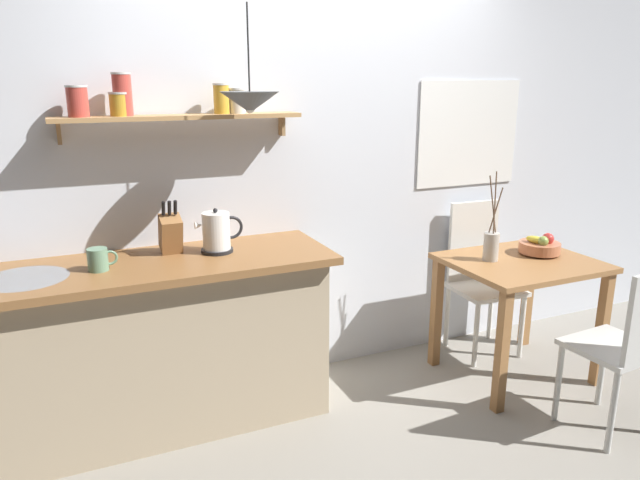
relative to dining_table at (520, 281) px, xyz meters
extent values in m
plane|color=gray|center=(-1.12, -0.01, -0.62)|extent=(14.00, 14.00, 0.00)
cube|color=silver|center=(-0.92, 0.64, 0.73)|extent=(6.80, 0.10, 2.70)
cube|color=white|center=(0.00, 0.58, 0.84)|extent=(0.77, 0.01, 0.68)
cube|color=silver|center=(0.00, 0.59, 0.84)|extent=(0.71, 0.01, 0.62)
cube|color=tan|center=(-2.12, 0.31, -0.17)|extent=(1.74, 0.52, 0.88)
cube|color=brown|center=(-2.12, 0.29, 0.29)|extent=(1.83, 0.63, 0.04)
cylinder|color=#B7BABF|center=(-2.67, 0.27, 0.30)|extent=(0.38, 0.38, 0.01)
cube|color=tan|center=(-1.89, 0.48, 1.00)|extent=(1.25, 0.18, 0.02)
cube|color=#99754C|center=(-2.46, 0.56, 0.94)|extent=(0.02, 0.06, 0.12)
cube|color=#99754C|center=(-1.31, 0.56, 0.94)|extent=(0.02, 0.06, 0.12)
cylinder|color=#BC4238|center=(-2.37, 0.48, 1.08)|extent=(0.10, 0.10, 0.14)
cylinder|color=silver|center=(-2.37, 0.48, 1.15)|extent=(0.10, 0.10, 0.01)
cylinder|color=gold|center=(-2.18, 0.48, 1.06)|extent=(0.10, 0.10, 0.10)
cylinder|color=silver|center=(-2.18, 0.48, 1.12)|extent=(0.10, 0.10, 0.01)
cylinder|color=#BC4238|center=(-2.16, 0.48, 1.11)|extent=(0.09, 0.09, 0.20)
cylinder|color=silver|center=(-2.16, 0.48, 1.21)|extent=(0.09, 0.09, 0.01)
cylinder|color=gold|center=(-1.67, 0.48, 1.08)|extent=(0.08, 0.08, 0.14)
cylinder|color=silver|center=(-1.67, 0.48, 1.16)|extent=(0.08, 0.08, 0.01)
cylinder|color=beige|center=(-1.59, 0.48, 1.07)|extent=(0.08, 0.08, 0.12)
cylinder|color=silver|center=(-1.59, 0.48, 1.13)|extent=(0.09, 0.09, 0.01)
cube|color=#9E6B3D|center=(0.00, 0.00, 0.12)|extent=(0.85, 0.72, 0.03)
cube|color=#9E6B3D|center=(-0.38, -0.31, -0.26)|extent=(0.06, 0.06, 0.72)
cube|color=#9E6B3D|center=(0.38, -0.31, -0.26)|extent=(0.06, 0.06, 0.72)
cube|color=#9E6B3D|center=(-0.38, 0.31, -0.26)|extent=(0.06, 0.06, 0.72)
cube|color=#9E6B3D|center=(0.38, 0.31, -0.26)|extent=(0.06, 0.06, 0.72)
cube|color=silver|center=(0.03, -0.66, -0.15)|extent=(0.44, 0.41, 0.03)
cylinder|color=silver|center=(0.20, -0.49, -0.39)|extent=(0.03, 0.03, 0.45)
cylinder|color=silver|center=(-0.15, -0.51, -0.39)|extent=(0.03, 0.03, 0.45)
cylinder|color=silver|center=(-0.13, -0.84, -0.39)|extent=(0.03, 0.03, 0.45)
cube|color=white|center=(0.03, 0.33, -0.16)|extent=(0.44, 0.41, 0.03)
cube|color=white|center=(0.04, 0.51, 0.12)|extent=(0.37, 0.05, 0.54)
cylinder|color=white|center=(-0.16, 0.17, -0.40)|extent=(0.03, 0.03, 0.44)
cylinder|color=white|center=(0.20, 0.15, -0.40)|extent=(0.03, 0.03, 0.44)
cylinder|color=white|center=(-0.14, 0.50, -0.40)|extent=(0.03, 0.03, 0.44)
cylinder|color=white|center=(0.22, 0.49, -0.40)|extent=(0.03, 0.03, 0.44)
cylinder|color=#BC704C|center=(0.18, 0.05, 0.14)|extent=(0.11, 0.11, 0.01)
cylinder|color=#BC704C|center=(0.18, 0.05, 0.18)|extent=(0.25, 0.25, 0.06)
ellipsoid|color=yellow|center=(0.15, 0.05, 0.23)|extent=(0.10, 0.15, 0.04)
sphere|color=red|center=(0.22, 0.03, 0.23)|extent=(0.07, 0.07, 0.07)
sphere|color=#8EA84C|center=(0.16, 0.01, 0.23)|extent=(0.06, 0.06, 0.06)
cylinder|color=#B7B2A8|center=(-0.18, 0.07, 0.22)|extent=(0.09, 0.09, 0.17)
cylinder|color=brown|center=(-0.19, 0.08, 0.48)|extent=(0.07, 0.02, 0.34)
cylinder|color=brown|center=(-0.18, 0.07, 0.49)|extent=(0.02, 0.03, 0.37)
cylinder|color=brown|center=(-0.17, 0.07, 0.44)|extent=(0.07, 0.03, 0.27)
cylinder|color=black|center=(-1.77, 0.33, 0.32)|extent=(0.17, 0.17, 0.02)
cylinder|color=white|center=(-1.77, 0.33, 0.42)|extent=(0.14, 0.14, 0.19)
sphere|color=black|center=(-1.77, 0.33, 0.53)|extent=(0.02, 0.02, 0.02)
cone|color=white|center=(-1.86, 0.33, 0.46)|extent=(0.04, 0.04, 0.04)
torus|color=black|center=(-1.69, 0.33, 0.43)|extent=(0.12, 0.02, 0.12)
cube|color=#9E6B3D|center=(-1.99, 0.40, 0.41)|extent=(0.11, 0.16, 0.21)
cylinder|color=black|center=(-2.02, 0.38, 0.55)|extent=(0.02, 0.04, 0.08)
cylinder|color=black|center=(-1.99, 0.38, 0.55)|extent=(0.02, 0.04, 0.08)
cylinder|color=black|center=(-1.96, 0.38, 0.55)|extent=(0.02, 0.04, 0.08)
cylinder|color=slate|center=(-2.36, 0.25, 0.36)|extent=(0.09, 0.09, 0.11)
torus|color=slate|center=(-2.30, 0.25, 0.36)|extent=(0.07, 0.01, 0.07)
cylinder|color=black|center=(-1.61, 0.20, 1.33)|extent=(0.01, 0.01, 0.40)
cone|color=#4C5156|center=(-1.61, 0.20, 1.07)|extent=(0.29, 0.29, 0.10)
sphere|color=white|center=(-1.61, 0.20, 1.04)|extent=(0.04, 0.04, 0.04)
camera|label=1|loc=(-2.48, -2.60, 1.18)|focal=33.14mm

